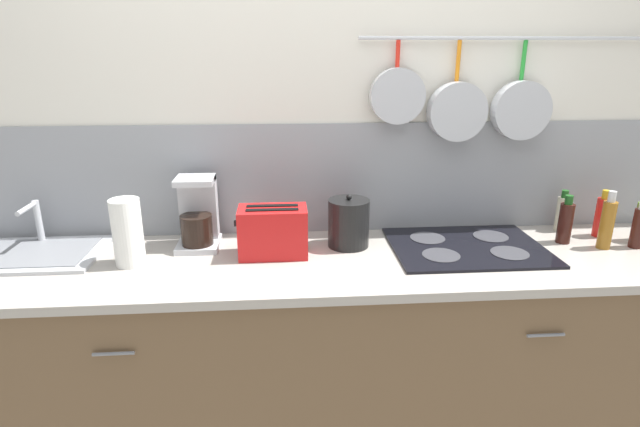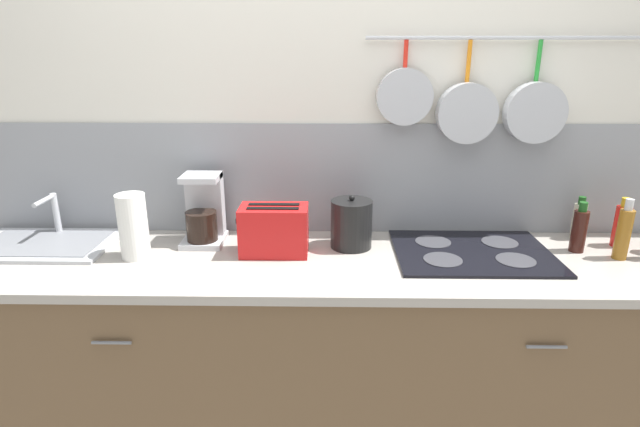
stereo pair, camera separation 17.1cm
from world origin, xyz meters
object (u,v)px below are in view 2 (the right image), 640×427
object	(u,v)px
kettle	(352,224)
bottle_sesame_oil	(622,225)
toaster	(275,230)
bottle_vinegar	(579,220)
bottle_olive_oil	(624,233)
coffee_maker	(204,214)
paper_towel_roll	(134,226)
bottle_cooking_wine	(580,230)

from	to	relation	value
kettle	bottle_sesame_oil	distance (m)	1.14
toaster	bottle_vinegar	bearing A→B (deg)	8.21
bottle_vinegar	toaster	bearing A→B (deg)	-171.79
bottle_olive_oil	coffee_maker	bearing A→B (deg)	174.52
paper_towel_roll	kettle	bearing A→B (deg)	8.45
bottle_cooking_wine	bottle_sesame_oil	bearing A→B (deg)	16.96
bottle_cooking_wine	coffee_maker	bearing A→B (deg)	176.76
kettle	bottle_cooking_wine	xyz separation A→B (m)	(0.93, -0.03, -0.01)
coffee_maker	bottle_olive_oil	size ratio (longest dim) A/B	1.20
coffee_maker	toaster	size ratio (longest dim) A/B	1.03
bottle_vinegar	bottle_olive_oil	size ratio (longest dim) A/B	0.78
bottle_sesame_oil	paper_towel_roll	bearing A→B (deg)	-175.52
paper_towel_roll	kettle	xyz separation A→B (m)	(0.87, 0.13, -0.03)
coffee_maker	bottle_vinegar	world-z (taller)	coffee_maker
bottle_cooking_wine	bottle_sesame_oil	xyz separation A→B (m)	(0.21, 0.06, 0.00)
bottle_vinegar	bottle_sesame_oil	size ratio (longest dim) A/B	0.91
paper_towel_roll	coffee_maker	distance (m)	0.30
coffee_maker	toaster	xyz separation A→B (m)	(0.32, -0.13, -0.02)
coffee_maker	kettle	distance (m)	0.63
bottle_vinegar	bottle_olive_oil	distance (m)	0.23
paper_towel_roll	toaster	world-z (taller)	paper_towel_roll
bottle_cooking_wine	bottle_vinegar	xyz separation A→B (m)	(0.07, 0.15, -0.01)
coffee_maker	bottle_olive_oil	distance (m)	1.71
paper_towel_roll	coffee_maker	size ratio (longest dim) A/B	0.88
toaster	bottle_vinegar	world-z (taller)	toaster
bottle_cooking_wine	bottle_vinegar	world-z (taller)	bottle_cooking_wine
coffee_maker	toaster	distance (m)	0.34
kettle	bottle_olive_oil	xyz separation A→B (m)	(1.07, -0.11, 0.01)
paper_towel_roll	bottle_vinegar	size ratio (longest dim) A/B	1.37
toaster	bottle_cooking_wine	distance (m)	1.25
bottle_cooking_wine	bottle_olive_oil	bearing A→B (deg)	-28.82
bottle_cooking_wine	bottle_vinegar	bearing A→B (deg)	64.85
coffee_maker	bottle_sesame_oil	distance (m)	1.77
kettle	bottle_vinegar	distance (m)	1.01
toaster	bottle_vinegar	distance (m)	1.33
kettle	paper_towel_roll	bearing A→B (deg)	-171.55
kettle	bottle_cooking_wine	world-z (taller)	kettle
bottle_olive_oil	bottle_vinegar	bearing A→B (deg)	106.73
paper_towel_roll	bottle_olive_oil	distance (m)	1.93
paper_towel_roll	toaster	size ratio (longest dim) A/B	0.91
toaster	kettle	xyz separation A→B (m)	(0.32, 0.08, 0.00)
coffee_maker	kettle	world-z (taller)	coffee_maker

